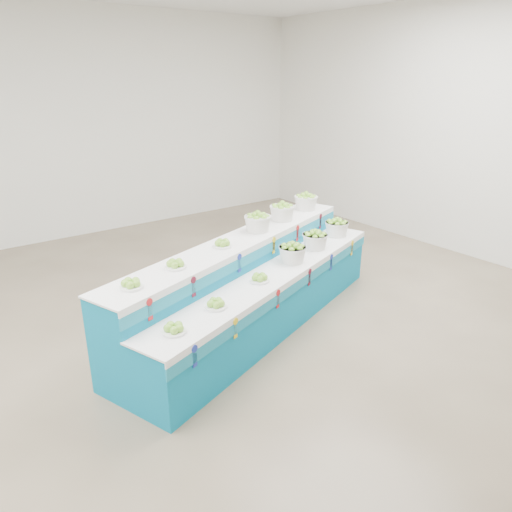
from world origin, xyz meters
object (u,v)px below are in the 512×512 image
basket_lower_left (292,253)px  display_stand (256,284)px  basket_upper_right (306,201)px  plate_upper_mid (175,264)px

basket_lower_left → display_stand: bearing=167.2°
basket_upper_right → plate_upper_mid: bearing=-161.1°
basket_upper_right → display_stand: bearing=-152.3°
plate_upper_mid → basket_upper_right: basket_upper_right is taller
plate_upper_mid → basket_upper_right: (2.56, 0.88, 0.07)m
basket_lower_left → plate_upper_mid: 1.57m
basket_lower_left → plate_upper_mid: (-1.56, -0.00, 0.23)m
display_stand → basket_upper_right: (1.47, 0.77, 0.63)m
basket_lower_left → basket_upper_right: size_ratio=1.00×
plate_upper_mid → basket_upper_right: size_ratio=0.66×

